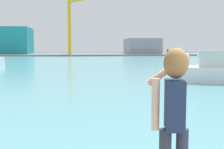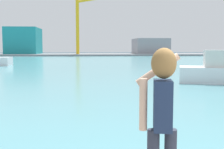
{
  "view_description": "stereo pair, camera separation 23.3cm",
  "coord_description": "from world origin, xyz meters",
  "px_view_note": "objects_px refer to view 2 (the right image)",
  "views": [
    {
      "loc": [
        -2.2,
        -2.34,
        2.38
      ],
      "look_at": [
        -1.36,
        5.25,
        1.67
      ],
      "focal_mm": 45.38,
      "sensor_mm": 36.0,
      "label": 1
    },
    {
      "loc": [
        -1.97,
        -2.37,
        2.38
      ],
      "look_at": [
        -1.36,
        5.25,
        1.67
      ],
      "focal_mm": 45.38,
      "sensor_mm": 36.0,
      "label": 2
    }
  ],
  "objects_px": {
    "warehouse_left": "(24,41)",
    "person_photographer": "(162,108)",
    "warehouse_right": "(150,46)",
    "port_crane": "(80,21)"
  },
  "relations": [
    {
      "from": "person_photographer",
      "to": "port_crane",
      "type": "height_order",
      "value": "port_crane"
    },
    {
      "from": "person_photographer",
      "to": "warehouse_left",
      "type": "relative_size",
      "value": 0.14
    },
    {
      "from": "warehouse_right",
      "to": "port_crane",
      "type": "xyz_separation_m",
      "value": [
        -23.33,
        -7.22,
        7.48
      ]
    },
    {
      "from": "person_photographer",
      "to": "warehouse_right",
      "type": "bearing_deg",
      "value": -0.93
    },
    {
      "from": "person_photographer",
      "to": "warehouse_left",
      "type": "height_order",
      "value": "warehouse_left"
    },
    {
      "from": "warehouse_left",
      "to": "warehouse_right",
      "type": "distance_m",
      "value": 42.11
    },
    {
      "from": "warehouse_left",
      "to": "person_photographer",
      "type": "bearing_deg",
      "value": -76.47
    },
    {
      "from": "warehouse_left",
      "to": "port_crane",
      "type": "distance_m",
      "value": 21.42
    },
    {
      "from": "port_crane",
      "to": "warehouse_left",
      "type": "bearing_deg",
      "value": 155.11
    },
    {
      "from": "warehouse_right",
      "to": "warehouse_left",
      "type": "bearing_deg",
      "value": 178.01
    }
  ]
}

